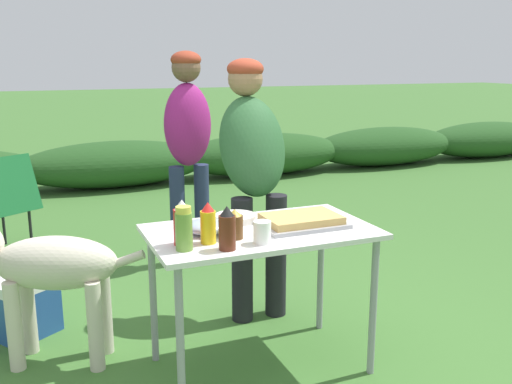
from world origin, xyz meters
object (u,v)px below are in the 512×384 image
(plate_stack, at_px, (235,218))
(cooler_box, at_px, (13,302))
(mixing_bowl, at_px, (207,226))
(paper_cup_stack, at_px, (262,232))
(beer_bottle, at_px, (235,225))
(folding_table, at_px, (261,244))
(dog, at_px, (45,269))
(ketchup_bottle, at_px, (182,223))
(standing_person_in_gray_fleece, at_px, (253,161))
(bbq_sauce_bottle, at_px, (227,229))
(standing_person_in_red_jacket, at_px, (188,135))
(food_tray, at_px, (301,221))
(relish_jar, at_px, (184,229))
(mustard_bottle, at_px, (208,224))

(plate_stack, distance_m, cooler_box, 1.47)
(mixing_bowl, relative_size, paper_cup_stack, 1.95)
(mixing_bowl, relative_size, beer_bottle, 1.43)
(folding_table, distance_m, plate_stack, 0.21)
(plate_stack, xyz_separation_m, beer_bottle, (-0.10, -0.26, 0.05))
(mixing_bowl, xyz_separation_m, dog, (-0.73, 0.44, -0.26))
(ketchup_bottle, height_order, standing_person_in_gray_fleece, standing_person_in_gray_fleece)
(bbq_sauce_bottle, xyz_separation_m, standing_person_in_red_jacket, (0.36, 1.89, 0.17))
(ketchup_bottle, distance_m, standing_person_in_gray_fleece, 0.98)
(paper_cup_stack, relative_size, bbq_sauce_bottle, 0.53)
(mixing_bowl, bearing_deg, plate_stack, 35.39)
(beer_bottle, distance_m, standing_person_in_red_jacket, 1.79)
(food_tray, height_order, plate_stack, food_tray)
(folding_table, bearing_deg, ketchup_bottle, -168.67)
(standing_person_in_gray_fleece, bearing_deg, dog, -170.63)
(food_tray, distance_m, ketchup_bottle, 0.63)
(ketchup_bottle, bearing_deg, plate_stack, 36.75)
(plate_stack, height_order, standing_person_in_gray_fleece, standing_person_in_gray_fleece)
(folding_table, height_order, standing_person_in_gray_fleece, standing_person_in_gray_fleece)
(standing_person_in_gray_fleece, bearing_deg, folding_table, -107.70)
(mixing_bowl, bearing_deg, paper_cup_stack, -52.71)
(relish_jar, bearing_deg, plate_stack, 42.93)
(cooler_box, bearing_deg, plate_stack, 21.16)
(mixing_bowl, bearing_deg, folding_table, -7.97)
(plate_stack, distance_m, beer_bottle, 0.29)
(folding_table, height_order, standing_person_in_red_jacket, standing_person_in_red_jacket)
(plate_stack, relative_size, cooler_box, 0.37)
(folding_table, height_order, food_tray, food_tray)
(plate_stack, height_order, relish_jar, relish_jar)
(paper_cup_stack, bearing_deg, dog, 143.46)
(standing_person_in_red_jacket, bearing_deg, beer_bottle, -103.00)
(plate_stack, distance_m, bbq_sauce_bottle, 0.45)
(dog, xyz_separation_m, cooler_box, (-0.18, 0.46, -0.34))
(food_tray, height_order, ketchup_bottle, ketchup_bottle)
(relish_jar, bearing_deg, beer_bottle, 15.30)
(paper_cup_stack, distance_m, mustard_bottle, 0.25)
(mustard_bottle, height_order, standing_person_in_red_jacket, standing_person_in_red_jacket)
(folding_table, distance_m, mustard_bottle, 0.36)
(mustard_bottle, bearing_deg, relish_jar, -157.39)
(mixing_bowl, height_order, mustard_bottle, mustard_bottle)
(paper_cup_stack, bearing_deg, folding_table, 68.61)
(paper_cup_stack, relative_size, standing_person_in_red_jacket, 0.06)
(folding_table, xyz_separation_m, bbq_sauce_bottle, (-0.26, -0.23, 0.17))
(bbq_sauce_bottle, height_order, standing_person_in_red_jacket, standing_person_in_red_jacket)
(food_tray, bearing_deg, relish_jar, -167.86)
(standing_person_in_gray_fleece, bearing_deg, cooler_box, 169.70)
(mustard_bottle, bearing_deg, paper_cup_stack, -23.54)
(folding_table, relative_size, dog, 1.16)
(bbq_sauce_bottle, distance_m, cooler_box, 1.63)
(mixing_bowl, height_order, paper_cup_stack, paper_cup_stack)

